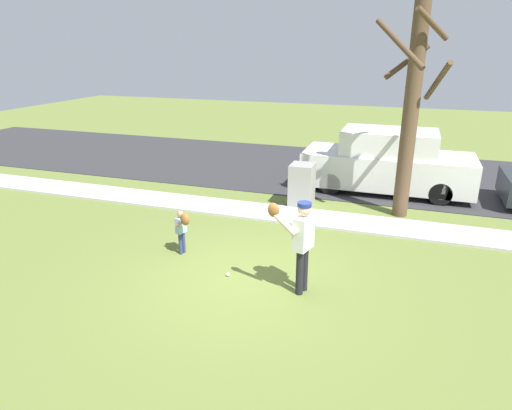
% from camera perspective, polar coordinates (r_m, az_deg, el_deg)
% --- Properties ---
extents(ground_plane, '(48.00, 48.00, 0.00)m').
position_cam_1_polar(ground_plane, '(11.87, 4.63, -1.62)').
color(ground_plane, olive).
extents(sidewalk_strip, '(36.00, 1.20, 0.06)m').
position_cam_1_polar(sidewalk_strip, '(11.95, 4.76, -1.32)').
color(sidewalk_strip, '#B2B2AD').
rests_on(sidewalk_strip, ground).
extents(road_surface, '(36.00, 6.80, 0.02)m').
position_cam_1_polar(road_surface, '(16.63, 9.01, 4.46)').
color(road_surface, '#2D2D30').
rests_on(road_surface, ground).
extents(person_adult, '(0.81, 0.60, 1.74)m').
position_cam_1_polar(person_adult, '(8.00, 5.68, -4.08)').
color(person_adult, black).
rests_on(person_adult, ground).
extents(person_child, '(0.43, 0.47, 1.03)m').
position_cam_1_polar(person_child, '(9.66, -9.31, -2.66)').
color(person_child, navy).
rests_on(person_child, ground).
extents(baseball, '(0.07, 0.07, 0.07)m').
position_cam_1_polar(baseball, '(8.95, -3.57, -8.78)').
color(baseball, white).
rests_on(baseball, ground).
extents(utility_cabinet, '(0.63, 0.69, 1.21)m').
position_cam_1_polar(utility_cabinet, '(12.58, 5.83, 2.48)').
color(utility_cabinet, gray).
rests_on(utility_cabinet, ground).
extents(street_tree_near, '(1.85, 1.88, 5.33)m').
position_cam_1_polar(street_tree_near, '(11.97, 19.06, 11.57)').
color(street_tree_near, brown).
rests_on(street_tree_near, ground).
extents(parked_van_white, '(5.00, 1.95, 1.88)m').
position_cam_1_polar(parked_van_white, '(14.33, 16.25, 5.17)').
color(parked_van_white, silver).
rests_on(parked_van_white, road_surface).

